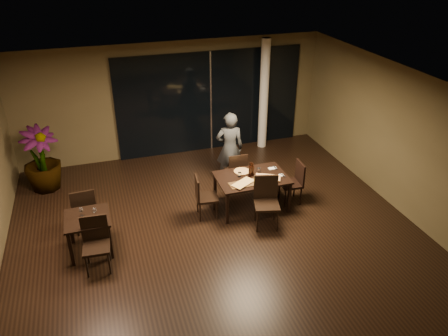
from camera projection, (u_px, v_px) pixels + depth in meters
The scene contains 31 objects.
ground at pixel (218, 236), 8.66m from camera, with size 8.00×8.00×0.00m, color black.
wall_back at pixel (173, 99), 11.36m from camera, with size 8.00×0.10×3.00m, color brown.
wall_right at pixel (404, 142), 9.03m from camera, with size 0.10×8.00×3.00m, color brown.
ceiling at pixel (217, 89), 7.24m from camera, with size 8.00×8.00×0.04m, color silver.
window_panel at pixel (210, 102), 11.62m from camera, with size 5.00×0.06×2.70m, color black.
column at pixel (264, 95), 11.66m from camera, with size 0.24×0.24×3.00m, color silver.
main_table at pixel (252, 180), 9.28m from camera, with size 1.50×1.00×0.75m.
side_table at pixel (88, 223), 7.98m from camera, with size 0.80×0.80×0.75m.
chair_main_far at pixel (237, 170), 10.00m from camera, with size 0.45×0.45×0.95m.
chair_main_near at pixel (266, 199), 8.78m from camera, with size 0.60×0.60×1.06m.
chair_main_left at pixel (203, 195), 9.03m from camera, with size 0.48×0.48×0.94m.
chair_main_right at pixel (295, 180), 9.55m from camera, with size 0.47×0.47×0.95m.
chair_side_far at pixel (84, 208), 8.55m from camera, with size 0.48×0.48×0.99m.
chair_side_near at pixel (96, 240), 7.64m from camera, with size 0.49×0.49×1.00m.
diner at pixel (230, 148), 10.19m from camera, with size 0.60×0.40×1.76m, color #2E3033.
potted_plant at pixel (41, 159), 9.94m from camera, with size 0.83×0.83×1.52m, color #184918.
pizza_board_left at pixel (243, 184), 8.97m from camera, with size 0.57×0.29×0.01m, color #422C15.
pizza_board_right at pixel (268, 178), 9.18m from camera, with size 0.53×0.26×0.01m, color #4C3218.
oblong_pizza_left at pixel (243, 183), 8.96m from camera, with size 0.48×0.22×0.02m, color maroon, non-canonical shape.
oblong_pizza_right at pixel (268, 177), 9.18m from camera, with size 0.51×0.24×0.02m, color #691909, non-canonical shape.
round_pizza at pixel (242, 171), 9.45m from camera, with size 0.33×0.33×0.01m, color #B13613.
bottle_a at pixel (250, 170), 9.19m from camera, with size 0.07×0.07×0.32m, color black, non-canonical shape.
bottle_b at pixel (253, 169), 9.24m from camera, with size 0.06×0.06×0.29m, color black, non-canonical shape.
bottle_c at pixel (252, 168), 9.28m from camera, with size 0.06×0.06×0.28m, color black, non-canonical shape.
tumbler_left at pixel (240, 175), 9.24m from camera, with size 0.08×0.08×0.09m, color white.
tumbler_right at pixel (259, 170), 9.41m from camera, with size 0.08×0.08×0.10m, color white.
napkin_near at pixel (280, 176), 9.27m from camera, with size 0.18×0.10×0.01m, color white.
napkin_far at pixel (273, 168), 9.57m from camera, with size 0.18×0.10×0.01m, color white.
wine_glass_a at pixel (81, 212), 7.92m from camera, with size 0.08×0.08×0.17m, color white, non-canonical shape.
wine_glass_b at pixel (95, 213), 7.91m from camera, with size 0.07×0.07×0.17m, color white, non-canonical shape.
side_napkin at pixel (93, 223), 7.75m from camera, with size 0.18×0.11×0.01m, color white.
Camera 1 is at (-2.00, -6.71, 5.28)m, focal length 35.00 mm.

